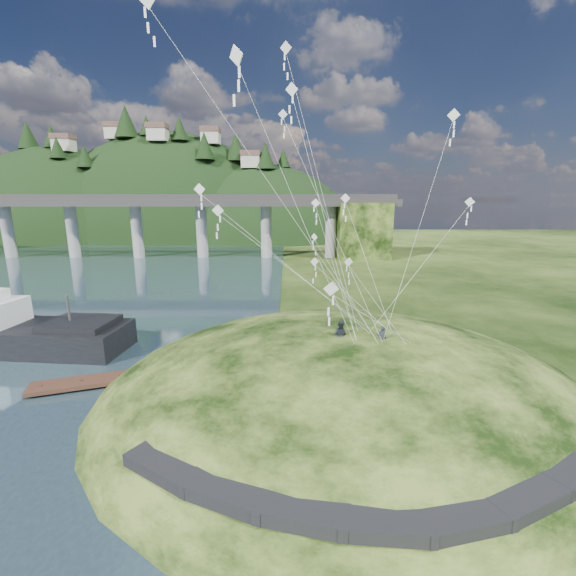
{
  "coord_description": "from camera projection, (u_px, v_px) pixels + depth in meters",
  "views": [
    {
      "loc": [
        3.91,
        -23.01,
        13.65
      ],
      "look_at": [
        4.0,
        6.0,
        7.0
      ],
      "focal_mm": 24.0,
      "sensor_mm": 36.0,
      "label": 1
    }
  ],
  "objects": [
    {
      "name": "ground",
      "position": [
        228.0,
        411.0,
        25.47
      ],
      "size": [
        320.0,
        320.0,
        0.0
      ],
      "primitive_type": "plane",
      "color": "black",
      "rests_on": "ground"
    },
    {
      "name": "grass_hill",
      "position": [
        343.0,
        415.0,
        27.78
      ],
      "size": [
        36.0,
        32.0,
        13.0
      ],
      "color": "black",
      "rests_on": "ground"
    },
    {
      "name": "footpath",
      "position": [
        375.0,
        493.0,
        15.53
      ],
      "size": [
        22.29,
        5.84,
        0.83
      ],
      "color": "black",
      "rests_on": "ground"
    },
    {
      "name": "bridge",
      "position": [
        159.0,
        217.0,
        91.51
      ],
      "size": [
        160.0,
        11.0,
        15.0
      ],
      "color": "#2D2B2B",
      "rests_on": "ground"
    },
    {
      "name": "far_ridge",
      "position": [
        162.0,
        257.0,
        146.08
      ],
      "size": [
        153.0,
        70.0,
        94.5
      ],
      "color": "black",
      "rests_on": "ground"
    },
    {
      "name": "work_barge",
      "position": [
        10.0,
        331.0,
        35.62
      ],
      "size": [
        21.23,
        7.62,
        7.28
      ],
      "color": "black",
      "rests_on": "ground"
    },
    {
      "name": "wooden_dock",
      "position": [
        120.0,
        377.0,
        29.45
      ],
      "size": [
        12.32,
        5.8,
        0.88
      ],
      "color": "#361E16",
      "rests_on": "ground"
    },
    {
      "name": "kite_flyers",
      "position": [
        351.0,
        322.0,
        24.98
      ],
      "size": [
        3.51,
        1.38,
        2.01
      ],
      "color": "#23272F",
      "rests_on": "ground"
    },
    {
      "name": "kite_swarm",
      "position": [
        300.0,
        175.0,
        26.69
      ],
      "size": [
        20.2,
        15.3,
        17.39
      ],
      "color": "white",
      "rests_on": "ground"
    }
  ]
}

